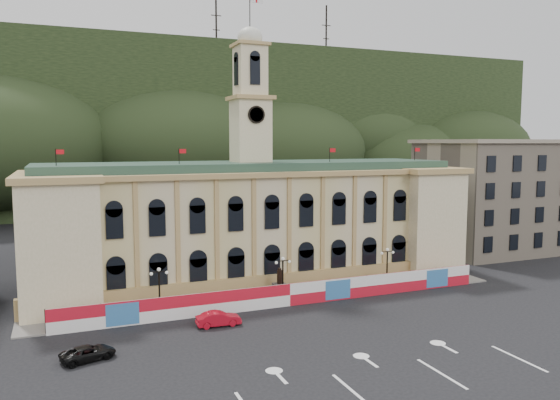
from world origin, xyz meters
name	(u,v)px	position (x,y,z in m)	size (l,w,h in m)	color
ground	(358,354)	(0.00, 0.00, 0.00)	(260.00, 260.00, 0.00)	black
lane_markings	(391,377)	(0.00, -5.00, 0.00)	(26.00, 10.00, 0.02)	white
hill_ridge	(144,138)	(0.03, 121.99, 19.48)	(230.00, 80.00, 64.00)	black
city_hall	(252,221)	(0.00, 27.63, 7.85)	(56.20, 17.60, 37.10)	beige
side_building_right	(490,196)	(43.00, 30.93, 9.33)	(21.00, 17.00, 18.60)	#B9A68F
hoarding_fence	(290,295)	(0.06, 15.07, 1.25)	(50.00, 0.44, 2.50)	red
pavement	(280,299)	(0.00, 17.75, 0.08)	(56.00, 5.50, 0.16)	slate
statue	(280,289)	(0.00, 18.00, 1.19)	(1.40, 1.40, 3.72)	#595651
lamp_left	(159,287)	(-14.00, 17.00, 3.07)	(1.96, 0.44, 5.15)	black
lamp_center	(283,275)	(0.00, 17.00, 3.07)	(1.96, 0.44, 5.15)	black
lamp_right	(387,264)	(14.00, 17.00, 3.07)	(1.96, 0.44, 5.15)	black
red_sedan	(218,319)	(-9.18, 11.51, 0.73)	(4.49, 1.73, 1.46)	#B00C1C
black_suv	(88,353)	(-21.61, 7.33, 0.63)	(4.90, 3.23, 1.25)	black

